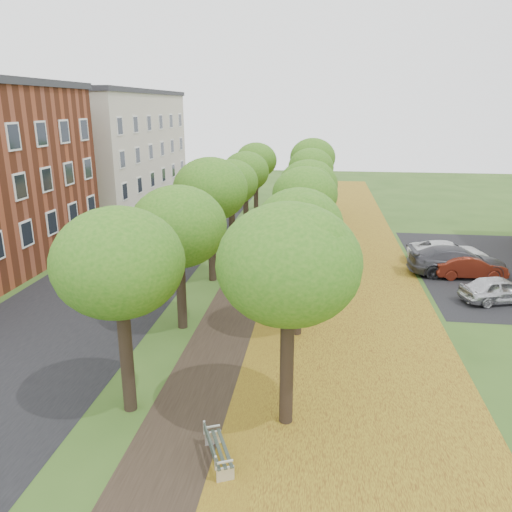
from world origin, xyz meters
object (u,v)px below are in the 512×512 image
(bench, at_px, (217,449))
(car_red, at_px, (469,266))
(car_silver, at_px, (499,289))
(car_grey, at_px, (457,261))
(car_white, at_px, (448,253))

(bench, height_order, car_red, car_red)
(car_silver, height_order, car_grey, car_grey)
(car_silver, relative_size, car_white, 0.79)
(car_white, bearing_deg, car_grey, -177.99)
(car_white, bearing_deg, car_red, -166.04)
(car_silver, distance_m, car_grey, 4.06)
(car_grey, relative_size, car_white, 1.14)
(bench, bearing_deg, car_silver, -64.96)
(car_silver, relative_size, car_grey, 0.69)
(car_white, bearing_deg, bench, 153.81)
(car_red, xyz_separation_m, car_grey, (-0.54, 0.42, 0.14))
(car_silver, height_order, car_white, car_white)
(car_silver, distance_m, car_white, 6.13)
(car_red, bearing_deg, bench, 140.91)
(bench, height_order, car_white, car_white)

